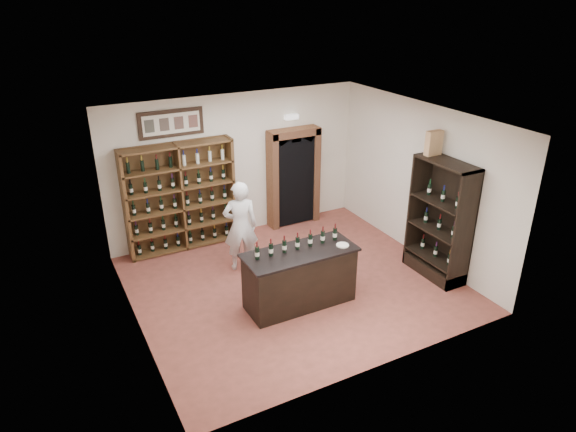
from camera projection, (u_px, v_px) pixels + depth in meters
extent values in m
plane|color=brown|center=(293.00, 284.00, 9.28)|extent=(5.50, 5.50, 0.00)
plane|color=white|center=(294.00, 120.00, 8.04)|extent=(5.50, 5.50, 0.00)
cube|color=silver|center=(237.00, 165.00, 10.68)|extent=(5.50, 0.04, 3.00)
cube|color=silver|center=(128.00, 242.00, 7.50)|extent=(0.04, 5.00, 3.00)
cube|color=silver|center=(420.00, 181.00, 9.83)|extent=(0.04, 5.00, 3.00)
cube|color=#50391B|center=(178.00, 195.00, 10.27)|extent=(2.20, 0.02, 2.20)
cube|color=#50391B|center=(125.00, 208.00, 9.67)|extent=(0.06, 0.38, 2.20)
cube|color=#50391B|center=(231.00, 188.00, 10.58)|extent=(0.06, 0.38, 2.20)
cube|color=#50391B|center=(181.00, 198.00, 10.12)|extent=(0.04, 0.38, 2.20)
cube|color=#50391B|center=(185.00, 245.00, 10.56)|extent=(2.18, 0.38, 0.04)
cube|color=#50391B|center=(183.00, 227.00, 10.39)|extent=(2.18, 0.38, 0.04)
cube|color=#50391B|center=(182.00, 207.00, 10.21)|extent=(2.18, 0.38, 0.03)
cube|color=#50391B|center=(180.00, 188.00, 10.04)|extent=(2.18, 0.38, 0.04)
cube|color=#50391B|center=(178.00, 167.00, 9.86)|extent=(2.18, 0.38, 0.04)
cube|color=#50391B|center=(176.00, 146.00, 9.69)|extent=(2.18, 0.38, 0.04)
cube|color=black|center=(171.00, 123.00, 9.67)|extent=(1.25, 0.04, 0.52)
cube|color=black|center=(293.00, 178.00, 11.26)|extent=(0.97, 0.29, 2.05)
cube|color=#995C3B|center=(273.00, 182.00, 11.02)|extent=(0.14, 0.35, 2.15)
cube|color=#995C3B|center=(314.00, 174.00, 11.45)|extent=(0.14, 0.35, 2.15)
cube|color=#995C3B|center=(294.00, 133.00, 10.82)|extent=(1.15, 0.35, 0.16)
cube|color=white|center=(292.00, 117.00, 10.77)|extent=(0.30, 0.10, 0.10)
cube|color=black|center=(300.00, 279.00, 8.52)|extent=(1.80, 0.70, 0.94)
cube|color=black|center=(300.00, 252.00, 8.31)|extent=(1.88, 0.78, 0.04)
cylinder|color=black|center=(257.00, 253.00, 8.02)|extent=(0.07, 0.07, 0.21)
cylinder|color=beige|center=(257.00, 254.00, 8.03)|extent=(0.07, 0.07, 0.07)
cylinder|color=maroon|center=(257.00, 245.00, 7.96)|extent=(0.03, 0.03, 0.09)
cylinder|color=black|center=(271.00, 250.00, 8.12)|extent=(0.07, 0.07, 0.21)
cylinder|color=beige|center=(271.00, 251.00, 8.13)|extent=(0.07, 0.07, 0.07)
cylinder|color=maroon|center=(271.00, 241.00, 8.06)|extent=(0.03, 0.03, 0.09)
cylinder|color=black|center=(284.00, 246.00, 8.23)|extent=(0.07, 0.07, 0.21)
cylinder|color=beige|center=(284.00, 247.00, 8.23)|extent=(0.07, 0.07, 0.07)
cylinder|color=maroon|center=(284.00, 238.00, 8.16)|extent=(0.03, 0.03, 0.09)
cylinder|color=black|center=(297.00, 243.00, 8.33)|extent=(0.07, 0.07, 0.21)
cylinder|color=beige|center=(297.00, 244.00, 8.33)|extent=(0.07, 0.07, 0.07)
cylinder|color=maroon|center=(298.00, 235.00, 8.27)|extent=(0.03, 0.03, 0.09)
cylinder|color=black|center=(310.00, 240.00, 8.43)|extent=(0.07, 0.07, 0.21)
cylinder|color=beige|center=(310.00, 241.00, 8.44)|extent=(0.07, 0.07, 0.07)
cylinder|color=maroon|center=(310.00, 232.00, 8.37)|extent=(0.03, 0.03, 0.09)
cylinder|color=black|center=(323.00, 237.00, 8.53)|extent=(0.07, 0.07, 0.21)
cylinder|color=beige|center=(323.00, 238.00, 8.54)|extent=(0.07, 0.07, 0.07)
cylinder|color=maroon|center=(323.00, 229.00, 8.47)|extent=(0.03, 0.03, 0.09)
cylinder|color=black|center=(335.00, 234.00, 8.63)|extent=(0.07, 0.07, 0.21)
cylinder|color=beige|center=(335.00, 235.00, 8.64)|extent=(0.07, 0.07, 0.07)
cylinder|color=maroon|center=(335.00, 226.00, 8.57)|extent=(0.03, 0.03, 0.09)
cube|color=black|center=(450.00, 218.00, 9.25)|extent=(0.02, 1.20, 2.20)
cube|color=black|center=(464.00, 233.00, 8.69)|extent=(0.48, 0.04, 2.20)
cube|color=black|center=(418.00, 209.00, 9.62)|extent=(0.48, 0.04, 2.20)
cube|color=black|center=(448.00, 162.00, 8.71)|extent=(0.48, 1.20, 0.04)
cube|color=black|center=(433.00, 268.00, 9.56)|extent=(0.48, 1.20, 0.24)
cube|color=black|center=(435.00, 257.00, 9.47)|extent=(0.48, 1.16, 0.03)
cube|color=black|center=(438.00, 230.00, 9.24)|extent=(0.48, 1.16, 0.03)
cube|color=black|center=(442.00, 202.00, 9.01)|extent=(0.48, 1.16, 0.03)
imported|color=silver|center=(241.00, 226.00, 9.45)|extent=(0.73, 0.58, 1.75)
cylinder|color=beige|center=(343.00, 245.00, 8.47)|extent=(0.21, 0.21, 0.02)
cube|color=tan|center=(434.00, 143.00, 8.94)|extent=(0.31, 0.13, 0.44)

